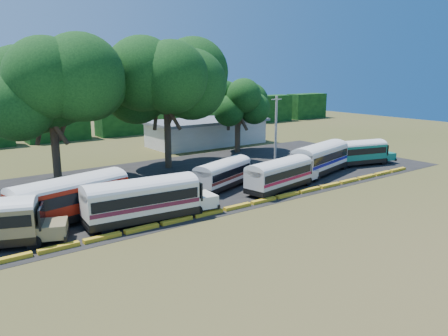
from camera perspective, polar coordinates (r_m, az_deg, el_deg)
ground at (r=36.07m, az=0.85°, el=-6.12°), size 160.00×160.00×0.00m
asphalt_strip at (r=46.26m, az=-7.18°, el=-1.97°), size 64.00×24.00×0.02m
curb at (r=36.78m, az=-0.09°, el=-5.50°), size 53.70×0.45×0.30m
terminal_building at (r=69.70m, az=-2.28°, el=4.74°), size 19.00×9.00×4.00m
treeline_backdrop at (r=78.45m, az=-20.96°, el=5.51°), size 130.00×4.00×6.00m
bus_red at (r=35.91m, az=-19.13°, el=-3.43°), size 11.43×5.16×3.65m
bus_cream_west at (r=34.33m, az=-10.39°, el=-3.82°), size 10.92×3.57×3.53m
bus_cream_east at (r=43.51m, az=-0.02°, el=-0.57°), size 9.08×5.24×2.92m
bus_white_red at (r=42.97m, az=7.36°, el=-0.66°), size 9.90×4.08×3.17m
bus_white_blue at (r=50.67m, az=12.57°, el=1.43°), size 11.17×5.42×3.57m
bus_teal at (r=56.50m, az=16.95°, el=2.11°), size 9.89×4.64×3.16m
tree_west at (r=46.53m, az=-21.74°, el=9.73°), size 10.89×10.89×13.98m
tree_center at (r=52.45m, az=-7.58°, el=11.43°), size 11.36×11.36×14.80m
tree_east at (r=62.62m, az=1.81°, el=8.85°), size 6.90×6.90×10.09m
utility_pole at (r=55.51m, az=6.78°, el=5.07°), size 1.60×0.30×8.52m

